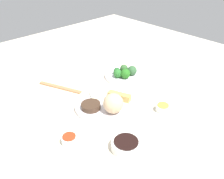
# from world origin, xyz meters

# --- Properties ---
(tabletop) EXTENTS (2.20, 2.20, 0.02)m
(tabletop) POSITION_xyz_m (0.00, 0.00, 0.01)
(tabletop) COLOR beige
(tabletop) RESTS_ON ground
(main_plate) EXTENTS (0.27, 0.27, 0.02)m
(main_plate) POSITION_xyz_m (0.01, 0.02, 0.03)
(main_plate) COLOR white
(main_plate) RESTS_ON tabletop
(rice_scoop) EXTENTS (0.08, 0.08, 0.08)m
(rice_scoop) POSITION_xyz_m (-0.01, -0.05, 0.08)
(rice_scoop) COLOR tan
(rice_scoop) RESTS_ON main_plate
(spring_roll) EXTENTS (0.06, 0.11, 0.03)m
(spring_roll) POSITION_xyz_m (0.07, 0.00, 0.05)
(spring_roll) COLOR tan
(spring_roll) RESTS_ON main_plate
(crab_rangoon_wonton) EXTENTS (0.09, 0.09, 0.01)m
(crab_rangoon_wonton) POSITION_xyz_m (0.02, 0.09, 0.04)
(crab_rangoon_wonton) COLOR beige
(crab_rangoon_wonton) RESTS_ON main_plate
(stir_fry_heap) EXTENTS (0.08, 0.08, 0.02)m
(stir_fry_heap) POSITION_xyz_m (-0.06, 0.03, 0.05)
(stir_fry_heap) COLOR #3D2A1D
(stir_fry_heap) RESTS_ON main_plate
(broccoli_plate) EXTENTS (0.20, 0.20, 0.01)m
(broccoli_plate) POSITION_xyz_m (0.26, 0.15, 0.03)
(broccoli_plate) COLOR white
(broccoli_plate) RESTS_ON tabletop
(broccoli_floret_0) EXTENTS (0.05, 0.05, 0.05)m
(broccoli_floret_0) POSITION_xyz_m (0.24, 0.12, 0.06)
(broccoli_floret_0) COLOR #23671D
(broccoli_floret_0) RESTS_ON broccoli_plate
(broccoli_floret_1) EXTENTS (0.04, 0.04, 0.04)m
(broccoli_floret_1) POSITION_xyz_m (0.28, 0.17, 0.06)
(broccoli_floret_1) COLOR #335C2D
(broccoli_floret_1) RESTS_ON broccoli_plate
(broccoli_floret_2) EXTENTS (0.04, 0.04, 0.04)m
(broccoli_floret_2) POSITION_xyz_m (0.21, 0.15, 0.06)
(broccoli_floret_2) COLOR #296B2A
(broccoli_floret_2) RESTS_ON broccoli_plate
(broccoli_floret_3) EXTENTS (0.04, 0.04, 0.04)m
(broccoli_floret_3) POSITION_xyz_m (0.24, 0.18, 0.05)
(broccoli_floret_3) COLOR #255928
(broccoli_floret_3) RESTS_ON broccoli_plate
(broccoli_floret_4) EXTENTS (0.05, 0.05, 0.05)m
(broccoli_floret_4) POSITION_xyz_m (0.29, 0.12, 0.06)
(broccoli_floret_4) COLOR #325B34
(broccoli_floret_4) RESTS_ON broccoli_plate
(soy_sauce_bowl) EXTENTS (0.10, 0.10, 0.03)m
(soy_sauce_bowl) POSITION_xyz_m (-0.11, -0.22, 0.04)
(soy_sauce_bowl) COLOR white
(soy_sauce_bowl) RESTS_ON tabletop
(soy_sauce_bowl_liquid) EXTENTS (0.09, 0.09, 0.00)m
(soy_sauce_bowl_liquid) POSITION_xyz_m (-0.11, -0.22, 0.05)
(soy_sauce_bowl_liquid) COLOR black
(soy_sauce_bowl_liquid) RESTS_ON soy_sauce_bowl
(sauce_ramekin_sweet_and_sour) EXTENTS (0.06, 0.06, 0.03)m
(sauce_ramekin_sweet_and_sour) POSITION_xyz_m (-0.24, -0.06, 0.03)
(sauce_ramekin_sweet_and_sour) COLOR white
(sauce_ramekin_sweet_and_sour) RESTS_ON tabletop
(sauce_ramekin_sweet_and_sour_liquid) EXTENTS (0.05, 0.05, 0.00)m
(sauce_ramekin_sweet_and_sour_liquid) POSITION_xyz_m (-0.24, -0.06, 0.05)
(sauce_ramekin_sweet_and_sour_liquid) COLOR red
(sauce_ramekin_sweet_and_sour_liquid) RESTS_ON sauce_ramekin_sweet_and_sour
(sauce_ramekin_hot_mustard) EXTENTS (0.06, 0.06, 0.03)m
(sauce_ramekin_hot_mustard) POSITION_xyz_m (0.16, -0.17, 0.03)
(sauce_ramekin_hot_mustard) COLOR white
(sauce_ramekin_hot_mustard) RESTS_ON tabletop
(sauce_ramekin_hot_mustard_liquid) EXTENTS (0.05, 0.05, 0.00)m
(sauce_ramekin_hot_mustard_liquid) POSITION_xyz_m (0.16, -0.17, 0.05)
(sauce_ramekin_hot_mustard_liquid) COLOR gold
(sauce_ramekin_hot_mustard_liquid) RESTS_ON sauce_ramekin_hot_mustard
(chopsticks_pair) EXTENTS (0.11, 0.22, 0.01)m
(chopsticks_pair) POSITION_xyz_m (-0.05, 0.29, 0.02)
(chopsticks_pair) COLOR #A8744A
(chopsticks_pair) RESTS_ON tabletop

